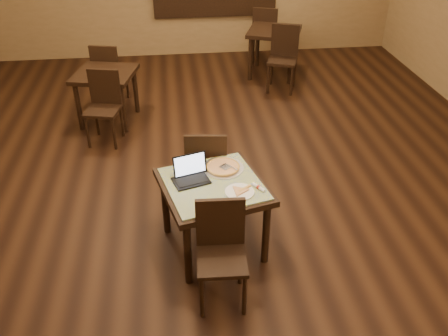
{
  "coord_description": "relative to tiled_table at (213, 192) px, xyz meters",
  "views": [
    {
      "loc": [
        -0.43,
        -4.27,
        3.25
      ],
      "look_at": [
        0.01,
        -0.59,
        0.85
      ],
      "focal_mm": 38.0,
      "sensor_mm": 36.0,
      "label": 1
    }
  ],
  "objects": [
    {
      "name": "pizza_pan",
      "position": [
        0.12,
        0.24,
        0.11
      ],
      "size": [
        0.4,
        0.4,
        0.01
      ],
      "primitive_type": "cylinder",
      "color": "silver",
      "rests_on": "tiled_table"
    },
    {
      "name": "other_table_a_chair_far",
      "position": [
        1.47,
        5.04,
        -0.07
      ],
      "size": [
        0.58,
        0.58,
        1.05
      ],
      "rotation": [
        0.0,
        0.0,
        2.79
      ],
      "color": "black",
      "rests_on": "ground"
    },
    {
      "name": "other_table_a",
      "position": [
        1.51,
        4.43,
        0.01
      ],
      "size": [
        1.11,
        1.11,
        0.81
      ],
      "rotation": [
        0.0,
        0.0,
        -0.35
      ],
      "color": "black",
      "rests_on": "ground"
    },
    {
      "name": "other_table_b",
      "position": [
        -1.25,
        2.92,
        -0.03
      ],
      "size": [
        0.97,
        0.97,
        0.76
      ],
      "rotation": [
        0.0,
        0.0,
        -0.23
      ],
      "color": "black",
      "rests_on": "ground"
    },
    {
      "name": "chair_main_near",
      "position": [
        0.0,
        -0.62,
        -0.12
      ],
      "size": [
        0.43,
        0.43,
        0.96
      ],
      "rotation": [
        0.0,
        0.0,
        -0.05
      ],
      "color": "black",
      "rests_on": "ground"
    },
    {
      "name": "chair_main_far",
      "position": [
        -0.01,
        0.61,
        -0.1
      ],
      "size": [
        0.48,
        0.48,
        0.99
      ],
      "rotation": [
        0.0,
        0.0,
        3.02
      ],
      "color": "black",
      "rests_on": "ground"
    },
    {
      "name": "plate",
      "position": [
        0.22,
        -0.18,
        0.11
      ],
      "size": [
        0.27,
        0.27,
        0.01
      ],
      "primitive_type": "cylinder",
      "color": "white",
      "rests_on": "tiled_table"
    },
    {
      "name": "laptop",
      "position": [
        -0.2,
        0.1,
        0.16
      ],
      "size": [
        0.37,
        0.34,
        0.22
      ],
      "rotation": [
        0.0,
        0.0,
        0.29
      ],
      "color": "black",
      "rests_on": "tiled_table"
    },
    {
      "name": "other_table_b_chair_far",
      "position": [
        -1.27,
        3.49,
        -0.11
      ],
      "size": [
        0.51,
        0.51,
        0.98
      ],
      "rotation": [
        0.0,
        0.0,
        2.91
      ],
      "color": "black",
      "rests_on": "ground"
    },
    {
      "name": "spatula",
      "position": [
        0.14,
        0.22,
        0.13
      ],
      "size": [
        0.21,
        0.23,
        0.01
      ],
      "primitive_type": "cube",
      "rotation": [
        0.0,
        0.0,
        0.64
      ],
      "color": "silver",
      "rests_on": "pizza_whole"
    },
    {
      "name": "other_table_a_chair_near",
      "position": [
        1.54,
        3.81,
        -0.07
      ],
      "size": [
        0.58,
        0.58,
        1.05
      ],
      "rotation": [
        0.0,
        0.0,
        -0.35
      ],
      "color": "black",
      "rests_on": "ground"
    },
    {
      "name": "pizza_slice",
      "position": [
        0.22,
        -0.18,
        0.13
      ],
      "size": [
        0.25,
        0.25,
        0.02
      ],
      "primitive_type": null,
      "rotation": [
        0.0,
        0.0,
        0.61
      ],
      "color": "beige",
      "rests_on": "plate"
    },
    {
      "name": "napkin_roll",
      "position": [
        0.4,
        -0.14,
        0.12
      ],
      "size": [
        0.11,
        0.14,
        0.04
      ],
      "rotation": [
        0.0,
        0.0,
        0.59
      ],
      "color": "white",
      "rests_on": "tiled_table"
    },
    {
      "name": "other_table_b_chair_near",
      "position": [
        -1.23,
        2.35,
        -0.11
      ],
      "size": [
        0.51,
        0.51,
        0.98
      ],
      "rotation": [
        0.0,
        0.0,
        -0.23
      ],
      "color": "black",
      "rests_on": "ground"
    },
    {
      "name": "tiled_table",
      "position": [
        0.0,
        0.0,
        0.0
      ],
      "size": [
        1.12,
        1.12,
        0.76
      ],
      "rotation": [
        0.0,
        0.0,
        0.25
      ],
      "color": "black",
      "rests_on": "ground"
    },
    {
      "name": "pizza_whole",
      "position": [
        0.12,
        0.24,
        0.12
      ],
      "size": [
        0.33,
        0.33,
        0.02
      ],
      "color": "beige",
      "rests_on": "pizza_pan"
    },
    {
      "name": "ground",
      "position": [
        0.1,
        0.7,
        -0.66
      ],
      "size": [
        10.0,
        10.0,
        0.0
      ],
      "primitive_type": "plane",
      "color": "black",
      "rests_on": "ground"
    }
  ]
}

